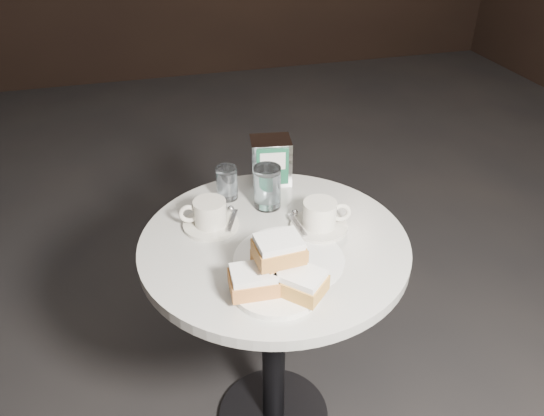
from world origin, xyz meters
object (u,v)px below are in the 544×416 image
Objects in this scene: coffee_cup_left at (210,216)px; water_glass_left at (227,183)px; water_glass_right at (267,188)px; cafe_table at (274,297)px; beignet_plate at (278,272)px; coffee_cup_right at (320,217)px; napkin_dispenser at (271,161)px.

coffee_cup_left is 1.71× the size of water_glass_left.
water_glass_right reaches higher than water_glass_left.
coffee_cup_left reaches higher than cafe_table.
beignet_plate is at bearing -101.09° from water_glass_right.
coffee_cup_left is 0.96× the size of coffee_cup_right.
coffee_cup_right is 1.43× the size of water_glass_right.
napkin_dispenser is at bearing 49.11° from coffee_cup_left.
coffee_cup_right is at bearing -52.90° from water_glass_right.
water_glass_right is at bearing 78.91° from beignet_plate.
coffee_cup_left is at bearing -161.85° from water_glass_right.
water_glass_right is (-0.11, 0.14, 0.03)m from coffee_cup_right.
water_glass_right is at bearing -100.60° from napkin_dispenser.
cafe_table is at bearing -161.67° from coffee_cup_right.
coffee_cup_right is (0.28, -0.08, 0.00)m from coffee_cup_left.
cafe_table is 0.35m from water_glass_left.
cafe_table is 0.27m from coffee_cup_right.
water_glass_left is (0.07, 0.13, 0.01)m from coffee_cup_left.
coffee_cup_left is 1.37× the size of water_glass_right.
water_glass_left is at bearing 143.60° from water_glass_right.
water_glass_left is at bearing 94.39° from beignet_plate.
cafe_table is 0.41m from napkin_dispenser.
water_glass_left is at bearing 143.67° from coffee_cup_right.
napkin_dispenser reaches higher than coffee_cup_right.
coffee_cup_right is 0.30m from water_glass_left.
beignet_plate is at bearing -103.10° from cafe_table.
beignet_plate is 0.27m from coffee_cup_right.
napkin_dispenser reaches higher than water_glass_right.
napkin_dispenser reaches higher than water_glass_left.
napkin_dispenser is (0.05, 0.13, 0.01)m from water_glass_right.
water_glass_right is 0.14m from napkin_dispenser.
water_glass_left is (-0.03, 0.42, -0.00)m from beignet_plate.
cafe_table is at bearing 76.90° from beignet_plate.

